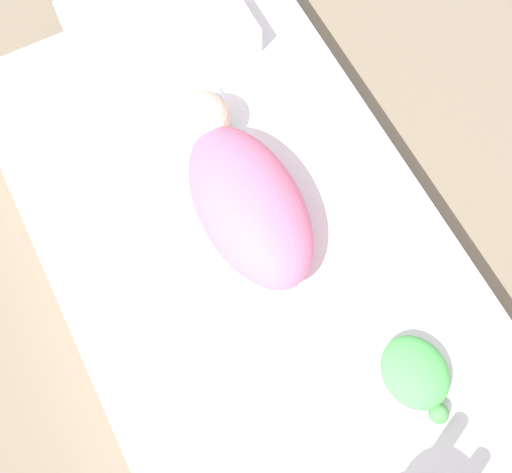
{
  "coord_description": "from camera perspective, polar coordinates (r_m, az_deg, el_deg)",
  "views": [
    {
      "loc": [
        0.42,
        -0.23,
        1.48
      ],
      "look_at": [
        -0.06,
        0.02,
        0.17
      ],
      "focal_mm": 50.0,
      "sensor_mm": 36.0,
      "label": 1
    }
  ],
  "objects": [
    {
      "name": "ground_plane",
      "position": [
        1.56,
        0.47,
        -4.39
      ],
      "size": [
        12.0,
        12.0,
        0.0
      ],
      "primitive_type": "plane",
      "color": "#7A6B56"
    },
    {
      "name": "bed_mattress",
      "position": [
        1.5,
        0.48,
        -3.67
      ],
      "size": [
        1.48,
        0.78,
        0.12
      ],
      "color": "white",
      "rests_on": "ground_plane"
    },
    {
      "name": "burp_cloth",
      "position": [
        1.56,
        -4.13,
        7.63
      ],
      "size": [
        0.21,
        0.17,
        0.02
      ],
      "color": "white",
      "rests_on": "bed_mattress"
    },
    {
      "name": "swaddled_baby",
      "position": [
        1.43,
        -1.11,
        3.58
      ],
      "size": [
        0.48,
        0.21,
        0.14
      ],
      "rotation": [
        0.0,
        0.0,
        3.12
      ],
      "color": "pink",
      "rests_on": "bed_mattress"
    },
    {
      "name": "pillow",
      "position": [
        1.7,
        -7.82,
        16.26
      ],
      "size": [
        0.29,
        0.38,
        0.08
      ],
      "color": "white",
      "rests_on": "bed_mattress"
    },
    {
      "name": "turtle_plush",
      "position": [
        1.39,
        12.69,
        -10.7
      ],
      "size": [
        0.18,
        0.12,
        0.06
      ],
      "color": "#51B756",
      "rests_on": "bed_mattress"
    }
  ]
}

